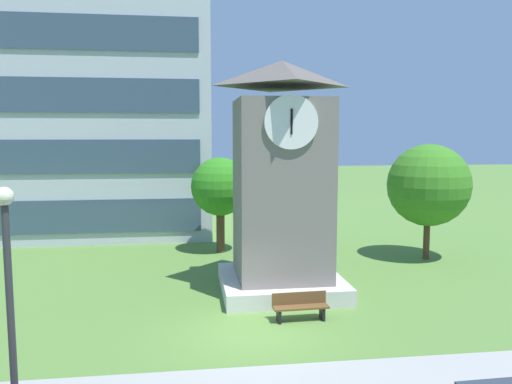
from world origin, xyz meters
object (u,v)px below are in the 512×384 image
tree_by_building (429,185)px  street_lamp (9,282)px  park_bench (300,306)px  clock_tower (282,192)px  tree_near_tower (220,187)px

tree_by_building → street_lamp: bearing=-139.2°
park_bench → clock_tower: bearing=90.9°
park_bench → street_lamp: (-6.95, -5.54, 2.70)m
tree_near_tower → tree_by_building: (9.73, -2.73, 0.24)m
park_bench → tree_near_tower: size_ratio=0.38×
street_lamp → tree_near_tower: 16.26m
clock_tower → tree_by_building: size_ratio=1.56×
street_lamp → tree_by_building: (14.76, 12.72, 0.40)m
park_bench → tree_near_tower: 10.50m
park_bench → tree_near_tower: (-1.91, 9.92, 2.86)m
clock_tower → street_lamp: size_ratio=1.73×
park_bench → tree_by_building: 11.06m
clock_tower → tree_by_building: 8.86m
street_lamp → tree_near_tower: bearing=72.0°
tree_near_tower → tree_by_building: size_ratio=0.87×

